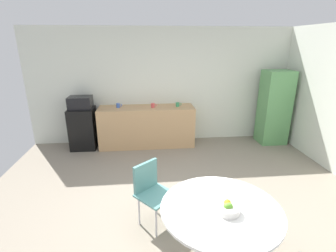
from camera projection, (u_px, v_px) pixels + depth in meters
The scene contains 12 objects.
ground_plane at pixel (180, 220), 3.34m from camera, with size 6.00×6.00×0.00m, color gray.
wall_back at pixel (162, 86), 5.75m from camera, with size 6.00×0.10×2.60m, color silver.
counter_block at pixel (147, 126), 5.66m from camera, with size 2.12×0.60×0.90m, color tan.
mini_fridge at pixel (83, 128), 5.52m from camera, with size 0.54×0.54×0.91m, color black.
microwave at pixel (80, 103), 5.34m from camera, with size 0.48×0.38×0.26m, color black.
locker_cabinet at pixel (274, 108), 5.71m from camera, with size 0.60×0.50×1.68m, color #599959.
round_table at pixel (220, 218), 2.49m from camera, with size 1.20×1.20×0.73m.
chair_teal at pixel (151, 187), 3.17m from camera, with size 0.59×0.59×0.83m.
fruit_bowl at pixel (228, 208), 2.37m from camera, with size 0.22×0.22×0.11m.
mug_white at pixel (178, 104), 5.56m from camera, with size 0.13×0.08×0.09m.
mug_green at pixel (153, 105), 5.47m from camera, with size 0.13×0.08×0.09m.
mug_red at pixel (118, 105), 5.47m from camera, with size 0.13×0.08×0.09m.
Camera 1 is at (-0.43, -2.73, 2.28)m, focal length 26.61 mm.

